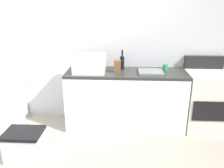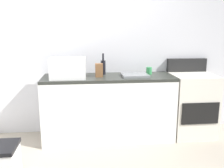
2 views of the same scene
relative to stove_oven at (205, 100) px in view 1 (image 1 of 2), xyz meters
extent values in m
cube|color=silver|center=(-1.52, 0.34, 0.83)|extent=(5.00, 0.10, 2.60)
cube|color=white|center=(-1.22, -0.01, -0.04)|extent=(1.80, 0.60, 0.86)
cube|color=#2D302B|center=(-1.22, -0.01, 0.41)|extent=(1.80, 0.60, 0.04)
cube|color=silver|center=(0.00, -0.01, -0.02)|extent=(0.60, 0.60, 0.90)
cube|color=black|center=(0.00, -0.31, -0.05)|extent=(0.52, 0.02, 0.30)
cube|color=black|center=(0.00, 0.25, 0.53)|extent=(0.60, 0.08, 0.20)
cube|color=white|center=(-1.76, -0.08, 0.57)|extent=(0.46, 0.34, 0.27)
cube|color=slate|center=(-0.86, -0.05, 0.45)|extent=(0.36, 0.32, 0.03)
cylinder|color=black|center=(-1.28, 0.14, 0.53)|extent=(0.07, 0.07, 0.20)
cylinder|color=black|center=(-1.28, 0.14, 0.68)|extent=(0.03, 0.03, 0.10)
cylinder|color=#338C4C|center=(-0.62, 0.10, 0.48)|extent=(0.08, 0.08, 0.10)
cube|color=brown|center=(-1.35, -0.03, 0.52)|extent=(0.10, 0.10, 0.18)
cube|color=silver|center=(-2.48, -0.93, -0.30)|extent=(0.44, 0.34, 0.34)
cube|color=black|center=(-2.48, -0.93, -0.11)|extent=(0.46, 0.36, 0.04)
camera|label=1|loc=(-1.25, -3.37, 1.40)|focal=37.15mm
camera|label=2|loc=(-1.52, -3.37, 1.07)|focal=39.96mm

